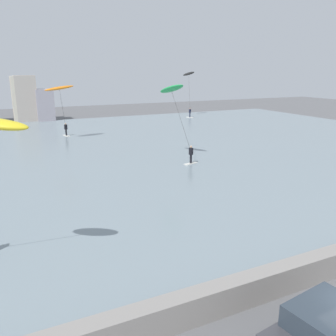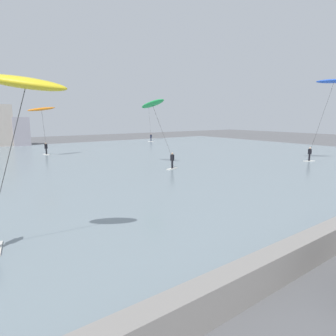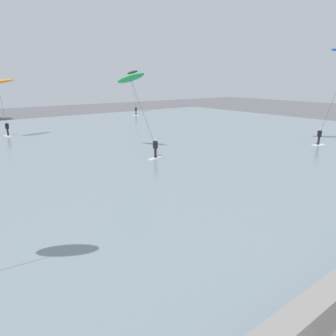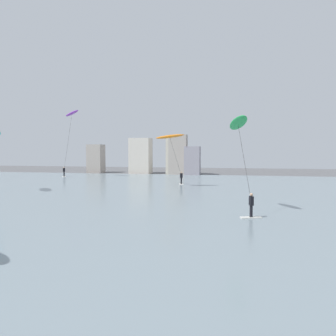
# 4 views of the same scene
# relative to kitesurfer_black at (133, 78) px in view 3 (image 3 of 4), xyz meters

# --- Properties ---
(water_bay) EXTENTS (84.00, 52.00, 0.10)m
(water_bay) POSITION_rel_kitesurfer_black_xyz_m (-22.16, -20.82, -6.54)
(water_bay) COLOR gray
(water_bay) RESTS_ON ground
(kitesurfer_black) EXTENTS (2.64, 3.41, 7.98)m
(kitesurfer_black) POSITION_rel_kitesurfer_black_xyz_m (0.00, 0.00, 0.00)
(kitesurfer_black) COLOR silver
(kitesurfer_black) RESTS_ON water_bay
(kitesurfer_green) EXTENTS (2.44, 4.15, 7.10)m
(kitesurfer_green) POSITION_rel_kitesurfer_black_xyz_m (-17.00, -27.78, -0.67)
(kitesurfer_green) COLOR silver
(kitesurfer_green) RESTS_ON water_bay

